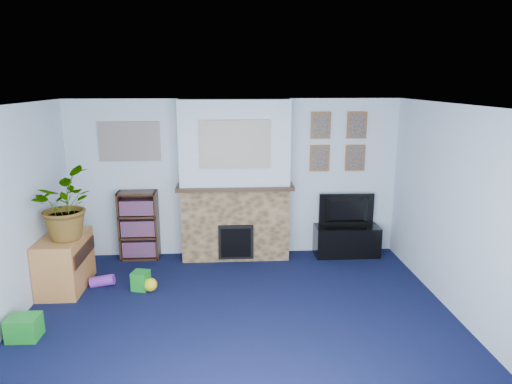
{
  "coord_description": "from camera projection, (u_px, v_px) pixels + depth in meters",
  "views": [
    {
      "loc": [
        -0.1,
        -4.58,
        2.65
      ],
      "look_at": [
        0.25,
        0.97,
        1.29
      ],
      "focal_mm": 32.0,
      "sensor_mm": 36.0,
      "label": 1
    }
  ],
  "objects": [
    {
      "name": "floor",
      "position": [
        240.0,
        326.0,
        5.07
      ],
      "size": [
        5.0,
        4.5,
        0.01
      ],
      "primitive_type": "cube",
      "color": "#0E1335",
      "rests_on": "ground"
    },
    {
      "name": "ceiling",
      "position": [
        237.0,
        107.0,
        4.5
      ],
      "size": [
        5.0,
        4.5,
        0.01
      ],
      "primitive_type": "cube",
      "color": "white",
      "rests_on": "wall_back"
    },
    {
      "name": "wall_back",
      "position": [
        235.0,
        178.0,
        6.97
      ],
      "size": [
        5.0,
        0.04,
        2.4
      ],
      "primitive_type": "cube",
      "color": "silver",
      "rests_on": "ground"
    },
    {
      "name": "wall_front",
      "position": [
        249.0,
        341.0,
        2.61
      ],
      "size": [
        5.0,
        0.04,
        2.4
      ],
      "primitive_type": "cube",
      "color": "silver",
      "rests_on": "ground"
    },
    {
      "name": "wall_right",
      "position": [
        469.0,
        218.0,
        4.94
      ],
      "size": [
        0.04,
        4.5,
        2.4
      ],
      "primitive_type": "cube",
      "color": "silver",
      "rests_on": "ground"
    },
    {
      "name": "chimney_breast",
      "position": [
        235.0,
        182.0,
        6.77
      ],
      "size": [
        1.72,
        0.5,
        2.4
      ],
      "color": "brown",
      "rests_on": "ground"
    },
    {
      "name": "collage_main",
      "position": [
        235.0,
        144.0,
        6.43
      ],
      "size": [
        1.0,
        0.03,
        0.68
      ],
      "primitive_type": "cube",
      "color": "gray",
      "rests_on": "chimney_breast"
    },
    {
      "name": "collage_left",
      "position": [
        129.0,
        142.0,
        6.72
      ],
      "size": [
        0.9,
        0.03,
        0.58
      ],
      "primitive_type": "cube",
      "color": "gray",
      "rests_on": "wall_back"
    },
    {
      "name": "portrait_tl",
      "position": [
        321.0,
        125.0,
        6.84
      ],
      "size": [
        0.3,
        0.03,
        0.4
      ],
      "primitive_type": "cube",
      "color": "brown",
      "rests_on": "wall_back"
    },
    {
      "name": "portrait_tr",
      "position": [
        357.0,
        125.0,
        6.87
      ],
      "size": [
        0.3,
        0.03,
        0.4
      ],
      "primitive_type": "cube",
      "color": "brown",
      "rests_on": "wall_back"
    },
    {
      "name": "portrait_bl",
      "position": [
        320.0,
        158.0,
        6.96
      ],
      "size": [
        0.3,
        0.03,
        0.4
      ],
      "primitive_type": "cube",
      "color": "brown",
      "rests_on": "wall_back"
    },
    {
      "name": "portrait_br",
      "position": [
        355.0,
        158.0,
        6.99
      ],
      "size": [
        0.3,
        0.03,
        0.4
      ],
      "primitive_type": "cube",
      "color": "brown",
      "rests_on": "wall_back"
    },
    {
      "name": "tv_stand",
      "position": [
        346.0,
        241.0,
        7.09
      ],
      "size": [
        0.99,
        0.42,
        0.47
      ],
      "primitive_type": "cube",
      "color": "black",
      "rests_on": "ground"
    },
    {
      "name": "television",
      "position": [
        348.0,
        211.0,
        7.0
      ],
      "size": [
        0.86,
        0.13,
        0.49
      ],
      "primitive_type": "imported",
      "rotation": [
        0.0,
        0.0,
        3.12
      ],
      "color": "black",
      "rests_on": "tv_stand"
    },
    {
      "name": "bookshelf",
      "position": [
        139.0,
        227.0,
        6.91
      ],
      "size": [
        0.58,
        0.28,
        1.05
      ],
      "color": "#321D12",
      "rests_on": "ground"
    },
    {
      "name": "sideboard",
      "position": [
        65.0,
        262.0,
        5.93
      ],
      "size": [
        0.5,
        0.9,
        0.7
      ],
      "primitive_type": "cube",
      "color": "#BC793C",
      "rests_on": "ground"
    },
    {
      "name": "potted_plant",
      "position": [
        61.0,
        205.0,
        5.7
      ],
      "size": [
        0.95,
        1.0,
        0.88
      ],
      "primitive_type": "imported",
      "rotation": [
        0.0,
        0.0,
        2.01
      ],
      "color": "#26661E",
      "rests_on": "sideboard"
    },
    {
      "name": "mantel_clock",
      "position": [
        236.0,
        181.0,
        6.72
      ],
      "size": [
        0.11,
        0.07,
        0.15
      ],
      "primitive_type": "cube",
      "color": "gold",
      "rests_on": "chimney_breast"
    },
    {
      "name": "mantel_candle",
      "position": [
        250.0,
        180.0,
        6.73
      ],
      "size": [
        0.05,
        0.05,
        0.15
      ],
      "primitive_type": "cylinder",
      "color": "#B2BFC6",
      "rests_on": "chimney_breast"
    },
    {
      "name": "mantel_teddy",
      "position": [
        195.0,
        181.0,
        6.69
      ],
      "size": [
        0.13,
        0.13,
        0.13
      ],
      "primitive_type": "sphere",
      "color": "gray",
      "rests_on": "chimney_breast"
    },
    {
      "name": "mantel_can",
      "position": [
        283.0,
        181.0,
        6.77
      ],
      "size": [
        0.06,
        0.06,
        0.11
      ],
      "primitive_type": "cylinder",
      "color": "#198C26",
      "rests_on": "chimney_breast"
    },
    {
      "name": "green_crate",
      "position": [
        24.0,
        326.0,
        4.79
      ],
      "size": [
        0.32,
        0.26,
        0.25
      ],
      "primitive_type": "cube",
      "rotation": [
        0.0,
        0.0,
        -0.02
      ],
      "color": "#198C26",
      "rests_on": "ground"
    },
    {
      "name": "toy_ball",
      "position": [
        150.0,
        285.0,
        5.89
      ],
      "size": [
        0.18,
        0.18,
        0.18
      ],
      "primitive_type": "sphere",
      "color": "yellow",
      "rests_on": "ground"
    },
    {
      "name": "toy_block",
      "position": [
        141.0,
        281.0,
        5.94
      ],
      "size": [
        0.25,
        0.25,
        0.24
      ],
      "primitive_type": "cube",
      "rotation": [
        0.0,
        0.0,
        -0.26
      ],
      "color": "#198C26",
      "rests_on": "ground"
    },
    {
      "name": "toy_tube",
      "position": [
        102.0,
        281.0,
        6.04
      ],
      "size": [
        0.32,
        0.14,
        0.19
      ],
      "primitive_type": "cylinder",
      "rotation": [
        0.0,
        1.43,
        0.0
      ],
      "color": "purple",
      "rests_on": "ground"
    }
  ]
}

